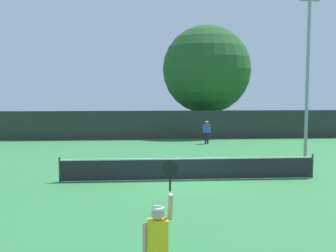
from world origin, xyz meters
TOP-DOWN VIEW (x-y plane):
  - ground_plane at (0.00, 0.00)m, footprint 120.00×120.00m
  - tennis_net at (0.00, 0.00)m, footprint 11.13×0.08m
  - perimeter_fence at (0.00, 15.17)m, footprint 34.46×0.12m
  - player_serving at (-1.82, -9.90)m, footprint 0.67×0.40m
  - player_receiving at (2.80, 11.91)m, footprint 0.57×0.24m
  - tennis_ball at (0.17, 0.17)m, footprint 0.07×0.07m
  - light_pole at (7.07, 4.43)m, footprint 1.18×0.28m
  - large_tree at (4.01, 19.27)m, footprint 7.96×7.96m
  - parked_car_near at (-2.42, 23.13)m, footprint 2.21×4.33m
  - parked_car_mid at (6.17, 23.06)m, footprint 2.03×4.26m

SIDE VIEW (x-z plane):
  - ground_plane at x=0.00m, z-range 0.00..0.00m
  - tennis_ball at x=0.17m, z-range 0.00..0.07m
  - tennis_net at x=0.00m, z-range -0.02..1.05m
  - parked_car_near at x=-2.42m, z-range -0.07..1.62m
  - parked_car_mid at x=6.17m, z-range -0.07..1.62m
  - player_receiving at x=2.80m, z-range 0.19..1.85m
  - player_serving at x=-1.82m, z-range -0.15..2.42m
  - perimeter_fence at x=0.00m, z-range 0.00..2.29m
  - light_pole at x=7.07m, z-range 0.57..9.58m
  - large_tree at x=4.01m, z-range 0.91..10.69m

